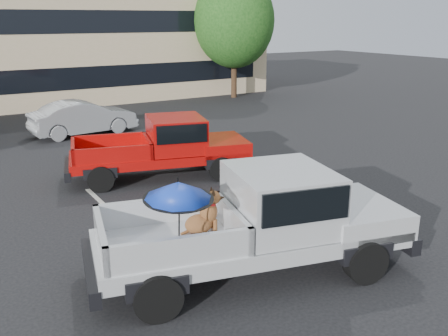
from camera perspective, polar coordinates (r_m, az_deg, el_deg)
The scene contains 9 objects.
ground at distance 11.25m, azimuth 6.50°, elevation -6.24°, with size 90.00×90.00×0.00m, color black.
stripe_left at distance 11.54m, azimuth -11.74°, elevation -5.87°, with size 0.12×5.00×0.01m, color silver.
stripe_right at distance 14.52m, azimuth 11.03°, elevation -1.08°, with size 0.12×5.00×0.01m, color silver.
motel_building at distance 30.32m, azimuth -15.79°, elevation 13.97°, with size 20.40×8.40×6.30m.
tree_right at distance 28.64m, azimuth 1.19°, elevation 16.45°, with size 4.46×4.46×6.78m.
tree_back at distance 34.44m, azimuth -10.78°, elevation 16.57°, with size 4.68×4.68×7.11m.
silver_pickup at distance 8.81m, azimuth 5.06°, elevation -5.50°, with size 5.99×3.21×2.06m.
red_pickup at distance 14.26m, azimuth -6.08°, elevation 2.71°, with size 5.47×3.09×1.71m.
silver_sedan at distance 20.21m, azimuth -15.76°, elevation 5.56°, with size 1.40×4.03×1.33m, color #A2A5A9.
Camera 1 is at (-6.46, -8.11, 4.38)m, focal length 40.00 mm.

